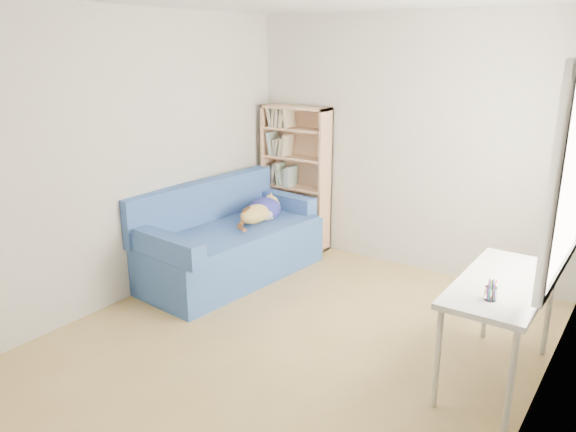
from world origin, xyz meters
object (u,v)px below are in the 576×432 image
at_px(bookshelf, 296,183).
at_px(desk, 502,291).
at_px(sofa, 229,242).
at_px(pen_cup, 491,292).

xyz_separation_m(bookshelf, desk, (2.71, -1.52, -0.08)).
bearing_deg(sofa, bookshelf, 92.05).
relative_size(sofa, bookshelf, 1.23).
bearing_deg(desk, sofa, 171.98).
bearing_deg(pen_cup, bookshelf, 145.40).
height_order(bookshelf, desk, bookshelf).
relative_size(sofa, pen_cup, 13.55).
xyz_separation_m(sofa, pen_cup, (2.78, -0.74, 0.45)).
xyz_separation_m(desk, pen_cup, (0.01, -0.35, 0.13)).
bearing_deg(pen_cup, sofa, 165.10).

